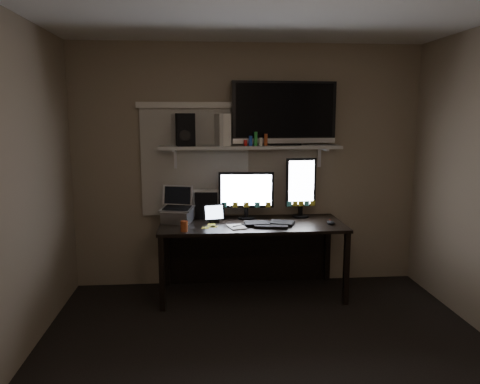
{
  "coord_description": "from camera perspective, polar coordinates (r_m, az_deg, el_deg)",
  "views": [
    {
      "loc": [
        -0.49,
        -3.03,
        1.78
      ],
      "look_at": [
        -0.13,
        1.25,
        1.07
      ],
      "focal_mm": 35.0,
      "sensor_mm": 36.0,
      "label": 1
    }
  ],
  "objects": [
    {
      "name": "tablet",
      "position": [
        4.62,
        -3.18,
        -2.6
      ],
      "size": [
        0.23,
        0.14,
        0.19
      ],
      "primitive_type": "cube",
      "rotation": [
        0.0,
        0.0,
        0.23
      ],
      "color": "black",
      "rests_on": "desk"
    },
    {
      "name": "cup",
      "position": [
        4.3,
        -6.82,
        -4.16
      ],
      "size": [
        0.08,
        0.08,
        0.1
      ],
      "primitive_type": "cylinder",
      "rotation": [
        0.0,
        0.0,
        -0.28
      ],
      "color": "#973C1B",
      "rests_on": "desk"
    },
    {
      "name": "sticky_notes",
      "position": [
        4.5,
        -2.95,
        -4.1
      ],
      "size": [
        0.33,
        0.26,
        0.0
      ],
      "primitive_type": null,
      "rotation": [
        0.0,
        0.0,
        -0.17
      ],
      "color": "yellow",
      "rests_on": "desk"
    },
    {
      "name": "wall_shelf",
      "position": [
        4.69,
        1.22,
        5.52
      ],
      "size": [
        1.8,
        0.35,
        0.03
      ],
      "primitive_type": "cube",
      "color": "#AFAFAA",
      "rests_on": "back_wall"
    },
    {
      "name": "file_sorter",
      "position": [
        4.81,
        -4.11,
        -1.5
      ],
      "size": [
        0.24,
        0.13,
        0.29
      ],
      "primitive_type": "cube",
      "rotation": [
        0.0,
        0.0,
        -0.1
      ],
      "color": "black",
      "rests_on": "desk"
    },
    {
      "name": "back_wall",
      "position": [
        4.89,
        1.0,
        3.14
      ],
      "size": [
        3.6,
        0.0,
        3.6
      ],
      "primitive_type": "plane",
      "rotation": [
        1.57,
        0.0,
        0.0
      ],
      "color": "gray",
      "rests_on": "floor"
    },
    {
      "name": "bottles",
      "position": [
        4.62,
        1.93,
        6.48
      ],
      "size": [
        0.22,
        0.11,
        0.14
      ],
      "primitive_type": null,
      "rotation": [
        0.0,
        0.0,
        -0.31
      ],
      "color": "#A50F0C",
      "rests_on": "wall_shelf"
    },
    {
      "name": "speaker",
      "position": [
        4.64,
        -6.69,
        7.56
      ],
      "size": [
        0.2,
        0.23,
        0.32
      ],
      "primitive_type": "cube",
      "rotation": [
        0.0,
        0.0,
        0.14
      ],
      "color": "black",
      "rests_on": "wall_shelf"
    },
    {
      "name": "keyboard",
      "position": [
        4.54,
        3.58,
        -3.84
      ],
      "size": [
        0.51,
        0.27,
        0.03
      ],
      "primitive_type": "cube",
      "rotation": [
        0.0,
        0.0,
        -0.18
      ],
      "color": "black",
      "rests_on": "desk"
    },
    {
      "name": "notepad",
      "position": [
        4.43,
        -0.43,
        -4.28
      ],
      "size": [
        0.19,
        0.23,
        0.01
      ],
      "primitive_type": "cube",
      "rotation": [
        0.0,
        0.0,
        0.25
      ],
      "color": "silver",
      "rests_on": "desk"
    },
    {
      "name": "game_console",
      "position": [
        4.69,
        -2.12,
        7.61
      ],
      "size": [
        0.15,
        0.27,
        0.31
      ],
      "primitive_type": "cube",
      "rotation": [
        0.0,
        0.0,
        0.29
      ],
      "color": "beige",
      "rests_on": "wall_shelf"
    },
    {
      "name": "tv",
      "position": [
        4.76,
        5.41,
        9.53
      ],
      "size": [
        1.07,
        0.27,
        0.63
      ],
      "primitive_type": "cube",
      "rotation": [
        0.0,
        0.0,
        0.07
      ],
      "color": "black",
      "rests_on": "wall_shelf"
    },
    {
      "name": "desk",
      "position": [
        4.77,
        1.28,
        -5.55
      ],
      "size": [
        1.8,
        0.75,
        0.73
      ],
      "color": "black",
      "rests_on": "floor"
    },
    {
      "name": "floor",
      "position": [
        3.55,
        4.08,
        -20.75
      ],
      "size": [
        3.6,
        3.6,
        0.0
      ],
      "primitive_type": "plane",
      "color": "black",
      "rests_on": "ground"
    },
    {
      "name": "monitor_landscape",
      "position": [
        4.76,
        0.77,
        -0.36
      ],
      "size": [
        0.56,
        0.09,
        0.49
      ],
      "primitive_type": "cube",
      "rotation": [
        0.0,
        0.0,
        -0.06
      ],
      "color": "black",
      "rests_on": "desk"
    },
    {
      "name": "laptop",
      "position": [
        4.64,
        -7.67,
        -1.6
      ],
      "size": [
        0.37,
        0.33,
        0.35
      ],
      "primitive_type": "cube",
      "rotation": [
        0.0,
        0.0,
        -0.28
      ],
      "color": "silver",
      "rests_on": "desk"
    },
    {
      "name": "monitor_portrait",
      "position": [
        4.86,
        7.43,
        0.57
      ],
      "size": [
        0.32,
        0.08,
        0.63
      ],
      "primitive_type": "cube",
      "rotation": [
        0.0,
        0.0,
        0.07
      ],
      "color": "black",
      "rests_on": "desk"
    },
    {
      "name": "window_blinds",
      "position": [
        4.84,
        -5.49,
        3.63
      ],
      "size": [
        1.1,
        0.02,
        1.1
      ],
      "primitive_type": "cube",
      "color": "beige",
      "rests_on": "back_wall"
    },
    {
      "name": "mouse",
      "position": [
        4.63,
        11.01,
        -3.69
      ],
      "size": [
        0.09,
        0.12,
        0.04
      ],
      "primitive_type": "ellipsoid",
      "rotation": [
        0.0,
        0.0,
        0.3
      ],
      "color": "black",
      "rests_on": "desk"
    }
  ]
}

